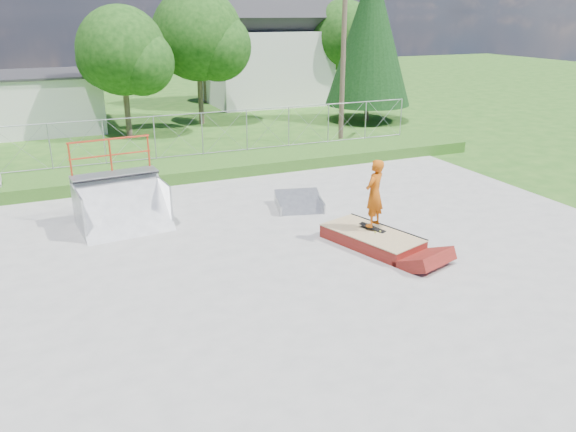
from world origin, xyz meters
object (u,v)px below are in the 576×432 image
(grind_box, at_px, (372,239))
(skater, at_px, (374,196))
(quarter_pipe, at_px, (121,188))
(flat_bank_ramp, at_px, (299,203))

(grind_box, xyz_separation_m, skater, (0.12, 0.18, 1.22))
(skater, bearing_deg, grind_box, 26.26)
(quarter_pipe, bearing_deg, grind_box, -39.82)
(flat_bank_ramp, bearing_deg, grind_box, -66.52)
(grind_box, distance_m, skater, 1.24)
(quarter_pipe, distance_m, skater, 7.52)
(quarter_pipe, relative_size, skater, 1.35)
(grind_box, height_order, skater, skater)
(skater, bearing_deg, quarter_pipe, -62.59)
(flat_bank_ramp, height_order, skater, skater)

